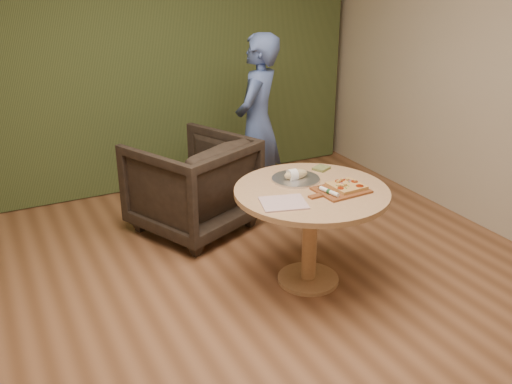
{
  "coord_description": "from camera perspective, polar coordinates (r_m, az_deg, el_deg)",
  "views": [
    {
      "loc": [
        -1.45,
        -2.67,
        2.3
      ],
      "look_at": [
        0.03,
        0.25,
        0.92
      ],
      "focal_mm": 40.0,
      "sensor_mm": 36.0,
      "label": 1
    }
  ],
  "objects": [
    {
      "name": "room_shell",
      "position": [
        3.17,
        1.56,
        6.34
      ],
      "size": [
        5.04,
        6.04,
        2.84
      ],
      "color": "brown",
      "rests_on": "ground"
    },
    {
      "name": "curtain",
      "position": [
        5.83,
        -12.51,
        13.4
      ],
      "size": [
        4.8,
        0.14,
        2.78
      ],
      "primitive_type": "cube",
      "color": "#303E1C",
      "rests_on": "ground"
    },
    {
      "name": "pedestal_table",
      "position": [
        4.12,
        5.52,
        -1.54
      ],
      "size": [
        1.11,
        1.11,
        0.75
      ],
      "rotation": [
        0.0,
        0.0,
        0.23
      ],
      "color": "tan",
      "rests_on": "ground"
    },
    {
      "name": "pizza_paddle",
      "position": [
        4.05,
        8.4,
        0.16
      ],
      "size": [
        0.45,
        0.3,
        0.01
      ],
      "rotation": [
        0.0,
        0.0,
        0.06
      ],
      "color": "brown",
      "rests_on": "pedestal_table"
    },
    {
      "name": "flatbread_pizza",
      "position": [
        4.09,
        9.04,
        0.64
      ],
      "size": [
        0.23,
        0.23,
        0.04
      ],
      "rotation": [
        0.0,
        0.0,
        0.06
      ],
      "color": "tan",
      "rests_on": "pizza_paddle"
    },
    {
      "name": "cutlery_roll",
      "position": [
        3.96,
        7.31,
        0.05
      ],
      "size": [
        0.06,
        0.2,
        0.03
      ],
      "rotation": [
        0.0,
        0.0,
        0.21
      ],
      "color": "white",
      "rests_on": "pizza_paddle"
    },
    {
      "name": "newspaper",
      "position": [
        3.81,
        2.77,
        -1.1
      ],
      "size": [
        0.36,
        0.32,
        0.01
      ],
      "primitive_type": "cube",
      "rotation": [
        0.0,
        0.0,
        -0.27
      ],
      "color": "white",
      "rests_on": "pedestal_table"
    },
    {
      "name": "serving_tray",
      "position": [
        4.22,
        3.99,
        1.31
      ],
      "size": [
        0.36,
        0.36,
        0.02
      ],
      "color": "silver",
      "rests_on": "pedestal_table"
    },
    {
      "name": "bread_roll",
      "position": [
        4.2,
        3.9,
        1.75
      ],
      "size": [
        0.19,
        0.09,
        0.09
      ],
      "color": "tan",
      "rests_on": "serving_tray"
    },
    {
      "name": "green_packet",
      "position": [
        4.44,
        6.55,
        2.38
      ],
      "size": [
        0.15,
        0.14,
        0.02
      ],
      "primitive_type": "cube",
      "rotation": [
        0.0,
        0.0,
        0.44
      ],
      "color": "#505B29",
      "rests_on": "pedestal_table"
    },
    {
      "name": "armchair",
      "position": [
        5.01,
        -6.44,
        1.17
      ],
      "size": [
        1.17,
        1.14,
        0.93
      ],
      "primitive_type": "imported",
      "rotation": [
        0.0,
        0.0,
        3.56
      ],
      "color": "black",
      "rests_on": "ground"
    },
    {
      "name": "person_standing",
      "position": [
        5.31,
        0.16,
        6.76
      ],
      "size": [
        0.72,
        0.71,
        1.66
      ],
      "primitive_type": "imported",
      "rotation": [
        0.0,
        0.0,
        3.89
      ],
      "color": "#40558A",
      "rests_on": "ground"
    }
  ]
}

